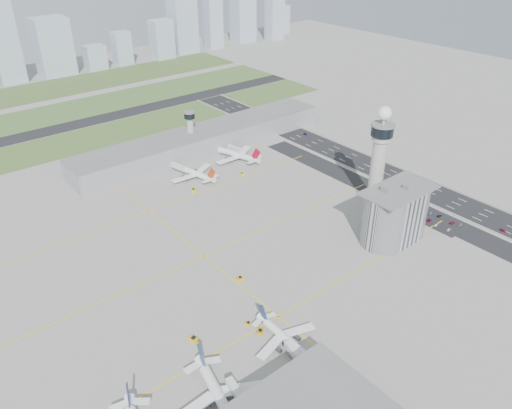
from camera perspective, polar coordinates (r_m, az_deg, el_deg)
ground at (r=269.45m, az=4.73°, el=-5.65°), size 1000.00×1000.00×0.00m
grass_strip_0 at (r=432.65m, az=-18.42°, el=7.21°), size 480.00×50.00×0.08m
grass_strip_1 at (r=499.82m, az=-21.80°, el=9.59°), size 480.00×60.00×0.08m
grass_strip_2 at (r=573.61m, az=-24.56°, el=11.49°), size 480.00×70.00×0.08m
runway at (r=465.48m, az=-20.21°, el=8.48°), size 480.00×22.00×0.10m
highway at (r=348.55m, az=18.62°, el=1.62°), size 28.00×500.00×0.10m
barrier_left at (r=337.56m, az=17.30°, el=1.00°), size 0.60×500.00×1.20m
barrier_right at (r=359.27m, az=19.88°, el=2.35°), size 0.60×500.00×1.20m
landside_road at (r=324.97m, az=17.59°, el=-0.34°), size 18.00×260.00×0.08m
parking_lot at (r=318.26m, az=19.12°, el=-1.30°), size 20.00×44.00×0.10m
taxiway_line_h_0 at (r=231.05m, az=2.57°, el=-12.70°), size 260.00×0.60×0.01m
taxiway_line_h_1 at (r=268.32m, az=-5.98°, el=-5.90°), size 260.00×0.60×0.01m
taxiway_line_h_2 at (r=312.73m, az=-12.14°, el=-0.79°), size 260.00×0.60×0.01m
taxiway_line_v at (r=268.32m, az=-5.98°, el=-5.90°), size 0.60×260.00×0.01m
control_tower at (r=304.84m, az=13.89°, el=5.58°), size 14.00×14.00×64.50m
secondary_tower at (r=382.48m, az=-7.52°, el=8.61°), size 8.60×8.60×31.90m
admin_building at (r=283.79m, az=15.60°, el=-1.09°), size 42.00×24.00×33.50m
terminal_pier at (r=389.87m, az=-6.01°, el=7.40°), size 210.00×32.00×15.80m
airplane_near_b at (r=193.86m, az=-4.05°, el=-20.96°), size 46.49×51.52×12.41m
airplane_near_c at (r=215.41m, az=3.56°, el=-14.75°), size 31.37×36.79×10.23m
airplane_far_a at (r=347.96m, az=-7.40°, el=4.08°), size 44.89×49.76×12.00m
airplane_far_b at (r=372.51m, az=-2.53°, el=6.18°), size 49.56×54.30×12.75m
jet_bridge_near_2 at (r=207.09m, az=5.73°, el=-18.13°), size 5.39×14.31×5.70m
jet_bridge_far_0 at (r=361.53m, az=-9.55°, el=4.39°), size 5.39×14.31×5.70m
jet_bridge_far_1 at (r=385.89m, az=-3.15°, el=6.47°), size 5.39×14.31×5.70m
tug_0 at (r=221.08m, az=-7.15°, el=-15.01°), size 3.47×4.20×2.10m
tug_1 at (r=226.56m, az=-0.88°, el=-13.44°), size 2.52×3.14×1.60m
tug_2 at (r=222.75m, az=0.50°, el=-14.31°), size 4.07×3.97×1.96m
tug_3 at (r=250.60m, az=-1.82°, el=-8.42°), size 3.70×3.00×1.87m
tug_4 at (r=330.48m, az=-7.16°, el=1.66°), size 3.76×4.26×2.06m
tug_5 at (r=349.58m, az=-1.63°, el=3.52°), size 3.09×2.36×1.64m
car_lot_0 at (r=308.11m, az=21.18°, el=-2.69°), size 3.55×1.56×1.19m
car_lot_1 at (r=310.32m, az=19.91°, el=-2.19°), size 3.52×1.67×1.11m
car_lot_2 at (r=313.68m, az=19.16°, el=-1.68°), size 4.12×2.28×1.09m
car_lot_3 at (r=315.57m, az=18.52°, el=-1.35°), size 4.12×1.86×1.17m
car_lot_4 at (r=318.51m, az=17.37°, el=-0.83°), size 3.84×1.85×1.27m
car_lot_5 at (r=320.77m, az=16.55°, el=-0.47°), size 3.67×1.46×1.19m
car_lot_6 at (r=315.21m, az=22.31°, el=-2.18°), size 4.15×2.38×1.09m
car_lot_7 at (r=315.63m, az=21.52°, el=-1.94°), size 4.22×1.97×1.19m
car_lot_8 at (r=320.02m, az=20.22°, el=-1.22°), size 3.63×1.70×1.20m
car_lot_9 at (r=321.26m, az=19.41°, el=-0.94°), size 3.57×1.54×1.14m
car_lot_10 at (r=325.19m, az=18.38°, el=-0.35°), size 4.33×2.28×1.16m
car_lot_11 at (r=330.59m, az=17.12°, el=0.40°), size 4.46×1.97×1.27m
car_hw_0 at (r=319.96m, az=26.37°, el=-2.66°), size 1.64×3.51×1.16m
car_hw_1 at (r=366.28m, az=13.76°, el=3.87°), size 1.29×3.58×1.17m
car_hw_2 at (r=419.82m, az=5.65°, el=8.03°), size 2.17×4.26×1.15m
car_hw_4 at (r=455.31m, az=-1.23°, el=9.95°), size 2.01×3.74×1.21m
skyline_bldg_8 at (r=612.96m, az=-26.83°, el=16.15°), size 26.33×21.06×83.39m
skyline_bldg_9 at (r=628.59m, az=-22.19°, el=16.38°), size 36.96×29.57×62.11m
skyline_bldg_10 at (r=638.32m, az=-17.91°, el=15.69°), size 23.01×18.41×27.75m
skyline_bldg_11 at (r=650.15m, az=-15.06°, el=16.85°), size 20.22×16.18×38.97m
skyline_bldg_12 at (r=671.23m, az=-10.71°, el=18.06°), size 26.14×20.92×46.89m
skyline_bldg_13 at (r=697.56m, az=-8.42°, el=20.12°), size 32.26×25.81×81.20m
skyline_bldg_14 at (r=716.16m, az=-4.93°, el=20.06°), size 21.59×17.28×68.75m
skyline_bldg_15 at (r=757.70m, az=-1.50°, el=20.49°), size 30.25×24.20×63.40m
skyline_bldg_16 at (r=768.93m, az=2.14°, el=20.93°), size 23.04×18.43×71.56m
skyline_bldg_17 at (r=815.51m, az=2.84°, el=20.35°), size 22.64×18.11×41.06m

